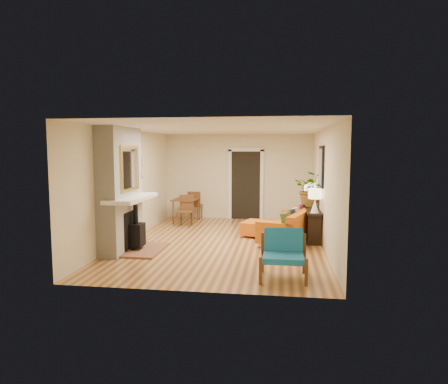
% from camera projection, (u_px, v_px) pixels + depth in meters
% --- Properties ---
extents(room_shell, '(6.50, 6.50, 6.50)m').
position_uv_depth(room_shell, '(256.00, 180.00, 11.60)').
color(room_shell, tan).
rests_on(room_shell, ground).
extents(fireplace, '(1.09, 1.68, 2.60)m').
position_uv_depth(fireplace, '(122.00, 192.00, 8.38)').
color(fireplace, white).
rests_on(fireplace, ground).
extents(sofa, '(1.44, 2.19, 0.80)m').
position_uv_depth(sofa, '(291.00, 226.00, 9.35)').
color(sofa, silver).
rests_on(sofa, ground).
extents(ottoman, '(0.90, 0.90, 0.37)m').
position_uv_depth(ottoman, '(259.00, 228.00, 9.85)').
color(ottoman, silver).
rests_on(ottoman, ground).
extents(blue_chair, '(0.77, 0.76, 0.80)m').
position_uv_depth(blue_chair, '(283.00, 251.00, 6.69)').
color(blue_chair, brown).
rests_on(blue_chair, ground).
extents(dining_table, '(0.71, 1.62, 0.87)m').
position_uv_depth(dining_table, '(188.00, 203.00, 11.66)').
color(dining_table, brown).
rests_on(dining_table, ground).
extents(console_table, '(0.34, 1.85, 0.72)m').
position_uv_depth(console_table, '(312.00, 214.00, 9.70)').
color(console_table, black).
rests_on(console_table, ground).
extents(lamp_near, '(0.30, 0.30, 0.54)m').
position_uv_depth(lamp_near, '(315.00, 198.00, 8.89)').
color(lamp_near, white).
rests_on(lamp_near, console_table).
extents(lamp_far, '(0.30, 0.30, 0.54)m').
position_uv_depth(lamp_far, '(310.00, 191.00, 10.40)').
color(lamp_far, white).
rests_on(lamp_far, console_table).
extents(houseplant, '(0.87, 0.78, 0.88)m').
position_uv_depth(houseplant, '(311.00, 189.00, 9.85)').
color(houseplant, '#1E5919').
rests_on(houseplant, console_table).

